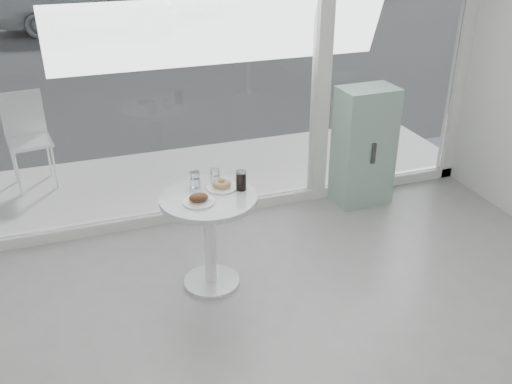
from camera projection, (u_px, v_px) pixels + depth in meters
name	position (u px, v px, depth m)	size (l,w,h in m)	color
storefront	(236.00, 31.00, 4.83)	(5.00, 0.14, 3.00)	white
main_table	(209.00, 222.00, 4.25)	(0.72, 0.72, 0.77)	white
patio_deck	(210.00, 175.00, 6.24)	(5.60, 1.60, 0.05)	beige
street	(100.00, 7.00, 16.52)	(40.00, 24.00, 0.00)	#363636
mint_cabinet	(364.00, 146.00, 5.51)	(0.55, 0.39, 1.16)	#85AA99
patio_chair	(27.00, 133.00, 5.79)	(0.47, 0.47, 0.95)	white
car_white	(90.00, 1.00, 13.15)	(1.61, 4.00, 1.36)	silver
plate_fritter	(199.00, 199.00, 4.06)	(0.23, 0.23, 0.07)	white
plate_donut	(222.00, 185.00, 4.27)	(0.24, 0.24, 0.06)	white
water_tumbler_a	(195.00, 180.00, 4.27)	(0.08, 0.08, 0.12)	white
water_tumbler_b	(215.00, 178.00, 4.31)	(0.07, 0.07, 0.12)	white
cola_glass	(241.00, 181.00, 4.22)	(0.08, 0.08, 0.15)	white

